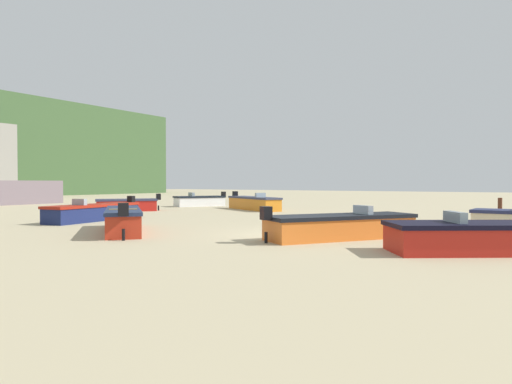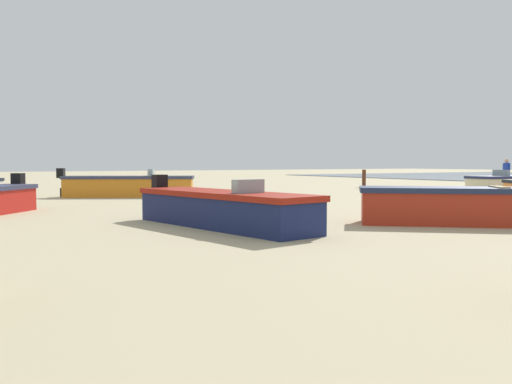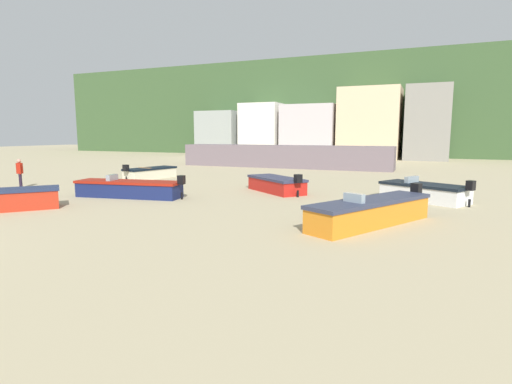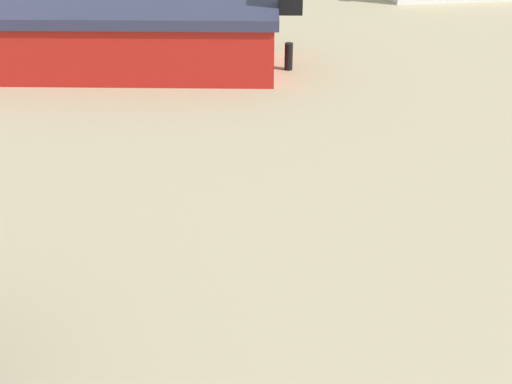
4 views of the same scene
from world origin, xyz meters
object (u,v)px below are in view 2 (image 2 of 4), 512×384
Objects in this scene: beach_walker_distant at (506,171)px; boat_orange_2 at (129,186)px; boat_navy_5 at (222,209)px; boat_red_7 at (472,206)px; mooring_post_near_water at (364,178)px.

boat_orange_2 is at bearing 93.82° from beach_walker_distant.
boat_orange_2 is 0.96× the size of boat_navy_5.
boat_red_7 reaches higher than boat_navy_5.
boat_navy_5 is at bearing 122.08° from beach_walker_distant.
boat_orange_2 is 21.19m from beach_walker_distant.
beach_walker_distant is (11.16, -17.58, 0.52)m from boat_red_7.
boat_red_7 reaches higher than mooring_post_near_water.
boat_navy_5 reaches higher than mooring_post_near_water.
boat_orange_2 is 1.16× the size of boat_red_7.
boat_red_7 is (-13.90, -3.43, -0.01)m from boat_orange_2.
boat_orange_2 is 3.24× the size of beach_walker_distant.
mooring_post_near_water is at bearing 68.09° from beach_walker_distant.
boat_navy_5 is at bearing 129.25° from mooring_post_near_water.
boat_orange_2 reaches higher than boat_red_7.
beach_walker_distant is (-2.74, -21.01, 0.51)m from boat_orange_2.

